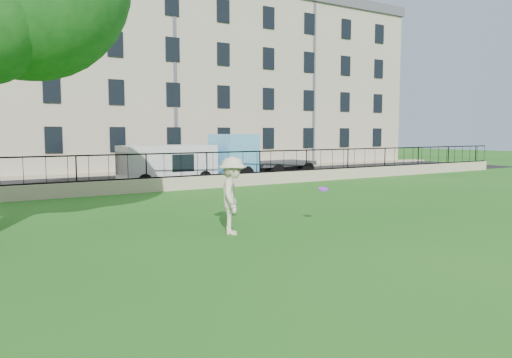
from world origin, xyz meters
TOP-DOWN VIEW (x-y plane):
  - ground at (0.00, 0.00)m, footprint 120.00×120.00m
  - retaining_wall at (0.00, 12.00)m, footprint 50.00×0.40m
  - iron_railing at (0.00, 12.00)m, footprint 50.00×0.05m
  - street at (0.00, 16.70)m, footprint 60.00×9.00m
  - sidewalk at (0.00, 21.90)m, footprint 60.00×1.40m
  - building_row at (0.00, 27.57)m, footprint 56.40×10.40m
  - man at (-1.30, 1.98)m, footprint 1.31×1.52m
  - frisbee at (1.30, 1.42)m, footprint 0.31×0.31m
  - white_van at (2.00, 14.40)m, footprint 4.86×2.10m
  - blue_truck at (7.75, 14.40)m, footprint 6.32×2.90m

SIDE VIEW (x-z plane):
  - ground at x=0.00m, z-range 0.00..0.00m
  - street at x=0.00m, z-range 0.00..0.01m
  - sidewalk at x=0.00m, z-range 0.00..0.12m
  - retaining_wall at x=0.00m, z-range 0.00..0.60m
  - white_van at x=2.00m, z-range 0.00..2.00m
  - man at x=-1.30m, z-range 0.00..2.04m
  - frisbee at x=1.30m, z-range 1.02..1.14m
  - iron_railing at x=0.00m, z-range 0.59..1.72m
  - blue_truck at x=7.75m, z-range 0.00..2.56m
  - building_row at x=0.00m, z-range 0.02..13.82m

